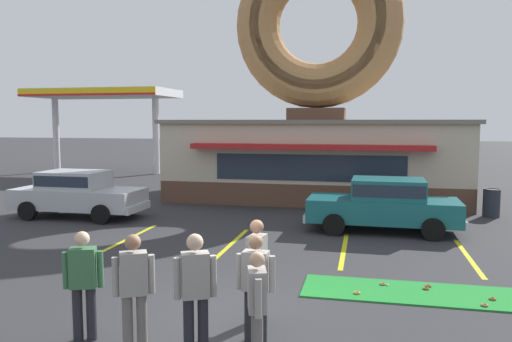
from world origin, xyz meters
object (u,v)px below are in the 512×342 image
object	(u,v)px
car_teal	(384,203)
pedestrian_leather_jacket_man	(83,280)
pedestrian_blue_sweater_man	(195,289)
pedestrian_hooded_kid	(256,283)
pedestrian_beanie_man	(257,303)
trash_bin	(491,203)
pedestrian_crossing_woman	(134,287)
pedestrian_clipboard_woman	(257,266)
car_silver	(77,192)
golf_ball	(388,285)

from	to	relation	value
car_teal	pedestrian_leather_jacket_man	bearing A→B (deg)	-118.30
pedestrian_blue_sweater_man	pedestrian_hooded_kid	world-z (taller)	pedestrian_blue_sweater_man
pedestrian_beanie_man	trash_bin	distance (m)	13.34
car_teal	trash_bin	world-z (taller)	car_teal
pedestrian_hooded_kid	trash_bin	bearing A→B (deg)	62.78
pedestrian_leather_jacket_man	pedestrian_blue_sweater_man	bearing A→B (deg)	-4.92
pedestrian_crossing_woman	pedestrian_blue_sweater_man	bearing A→B (deg)	0.74
pedestrian_leather_jacket_man	pedestrian_clipboard_woman	xyz separation A→B (m)	(2.40, 1.22, 0.03)
car_silver	pedestrian_hooded_kid	distance (m)	11.57
car_silver	pedestrian_clipboard_woman	size ratio (longest dim) A/B	2.67
golf_ball	pedestrian_hooded_kid	xyz separation A→B (m)	(-2.04, -2.99, 0.85)
pedestrian_hooded_kid	pedestrian_clipboard_woman	xyz separation A→B (m)	(-0.14, 0.72, 0.05)
pedestrian_hooded_kid	pedestrian_clipboard_woman	size ratio (longest dim) A/B	0.95
pedestrian_beanie_man	trash_bin	size ratio (longest dim) A/B	1.62
car_teal	trash_bin	size ratio (longest dim) A/B	4.71
pedestrian_clipboard_woman	car_teal	bearing A→B (deg)	73.01
car_silver	pedestrian_blue_sweater_man	size ratio (longest dim) A/B	2.59
pedestrian_crossing_woman	pedestrian_clipboard_woman	bearing A→B (deg)	43.08
pedestrian_leather_jacket_man	trash_bin	size ratio (longest dim) A/B	1.72
trash_bin	pedestrian_hooded_kid	bearing A→B (deg)	-117.22
pedestrian_leather_jacket_man	pedestrian_crossing_woman	world-z (taller)	pedestrian_crossing_woman
pedestrian_leather_jacket_man	pedestrian_clipboard_woman	distance (m)	2.69
pedestrian_blue_sweater_man	pedestrian_hooded_kid	distance (m)	0.97
pedestrian_blue_sweater_man	pedestrian_crossing_woman	bearing A→B (deg)	-179.26
golf_ball	pedestrian_beanie_man	size ratio (longest dim) A/B	0.03
trash_bin	pedestrian_crossing_woman	bearing A→B (deg)	-121.86
golf_ball	pedestrian_crossing_woman	bearing A→B (deg)	-135.17
car_silver	pedestrian_crossing_woman	xyz separation A→B (m)	(6.50, -8.90, 0.08)
pedestrian_crossing_woman	trash_bin	size ratio (longest dim) A/B	1.76
car_silver	pedestrian_hooded_kid	bearing A→B (deg)	-45.36
car_teal	pedestrian_leather_jacket_man	world-z (taller)	pedestrian_leather_jacket_man
car_silver	car_teal	bearing A→B (deg)	-0.30
golf_ball	pedestrian_hooded_kid	size ratio (longest dim) A/B	0.03
golf_ball	car_teal	xyz separation A→B (m)	(0.09, 5.20, 0.82)
pedestrian_blue_sweater_man	pedestrian_leather_jacket_man	bearing A→B (deg)	175.08
golf_ball	pedestrian_leather_jacket_man	bearing A→B (deg)	-142.74
golf_ball	pedestrian_clipboard_woman	xyz separation A→B (m)	(-2.19, -2.26, 0.91)
car_silver	pedestrian_beanie_man	world-z (taller)	car_silver
pedestrian_beanie_man	trash_bin	xyz separation A→B (m)	(5.67, 12.07, -0.37)
car_teal	car_silver	world-z (taller)	same
golf_ball	pedestrian_leather_jacket_man	world-z (taller)	pedestrian_leather_jacket_man
car_silver	pedestrian_leather_jacket_man	world-z (taller)	pedestrian_leather_jacket_man
car_teal	pedestrian_hooded_kid	distance (m)	8.45
pedestrian_hooded_kid	pedestrian_crossing_woman	bearing A→B (deg)	-157.72
car_silver	pedestrian_blue_sweater_man	bearing A→B (deg)	-50.16
golf_ball	pedestrian_crossing_woman	world-z (taller)	pedestrian_crossing_woman
golf_ball	pedestrian_beanie_man	bearing A→B (deg)	-116.87
pedestrian_beanie_man	car_teal	bearing A→B (deg)	77.55
car_silver	pedestrian_leather_jacket_man	xyz separation A→B (m)	(5.59, -8.74, 0.06)
car_teal	car_silver	distance (m)	10.27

